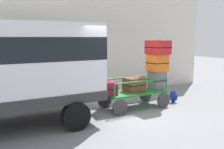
# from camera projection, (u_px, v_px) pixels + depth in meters

# --- Properties ---
(ground_plane) EXTENTS (40.00, 40.00, 0.00)m
(ground_plane) POSITION_uv_depth(u_px,v_px,m) (114.00, 113.00, 7.56)
(ground_plane) COLOR gray
(building_wall) EXTENTS (12.00, 0.38, 5.00)m
(building_wall) POSITION_uv_depth(u_px,v_px,m) (78.00, 30.00, 9.47)
(building_wall) COLOR silver
(building_wall) RESTS_ON ground
(van) EXTENTS (4.73, 2.10, 2.58)m
(van) POSITION_uv_depth(u_px,v_px,m) (0.00, 64.00, 6.02)
(van) COLOR silver
(van) RESTS_ON ground
(luggage_cart) EXTENTS (2.10, 1.00, 0.53)m
(luggage_cart) POSITION_uv_depth(u_px,v_px,m) (134.00, 95.00, 8.07)
(luggage_cart) COLOR #1E722D
(luggage_cart) RESTS_ON ground
(cart_railing) EXTENTS (1.97, 0.86, 0.41)m
(cart_railing) POSITION_uv_depth(u_px,v_px,m) (134.00, 81.00, 8.01)
(cart_railing) COLOR #1E722D
(cart_railing) RESTS_ON luggage_cart
(suitcase_left_bottom) EXTENTS (0.44, 0.60, 0.40)m
(suitcase_left_bottom) POSITION_uv_depth(u_px,v_px,m) (108.00, 88.00, 7.61)
(suitcase_left_bottom) COLOR maroon
(suitcase_left_bottom) RESTS_ON luggage_cart
(suitcase_midleft_bottom) EXTENTS (0.64, 0.54, 0.44)m
(suitcase_midleft_bottom) POSITION_uv_depth(u_px,v_px,m) (134.00, 85.00, 8.03)
(suitcase_midleft_bottom) COLOR brown
(suitcase_midleft_bottom) RESTS_ON luggage_cart
(suitcase_center_bottom) EXTENTS (0.45, 0.50, 0.59)m
(suitcase_center_bottom) POSITION_uv_depth(u_px,v_px,m) (157.00, 80.00, 8.48)
(suitcase_center_bottom) COLOR slate
(suitcase_center_bottom) RESTS_ON luggage_cart
(suitcase_center_middle) EXTENTS (0.56, 0.56, 0.55)m
(suitcase_center_middle) POSITION_uv_depth(u_px,v_px,m) (157.00, 63.00, 8.40)
(suitcase_center_middle) COLOR orange
(suitcase_center_middle) RESTS_ON suitcase_center_bottom
(suitcase_center_top) EXTENTS (0.58, 0.71, 0.46)m
(suitcase_center_top) POSITION_uv_depth(u_px,v_px,m) (158.00, 47.00, 8.31)
(suitcase_center_top) COLOR #B21E1E
(suitcase_center_top) RESTS_ON suitcase_center_middle
(backpack) EXTENTS (0.27, 0.22, 0.44)m
(backpack) POSITION_uv_depth(u_px,v_px,m) (173.00, 96.00, 8.75)
(backpack) COLOR navy
(backpack) RESTS_ON ground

